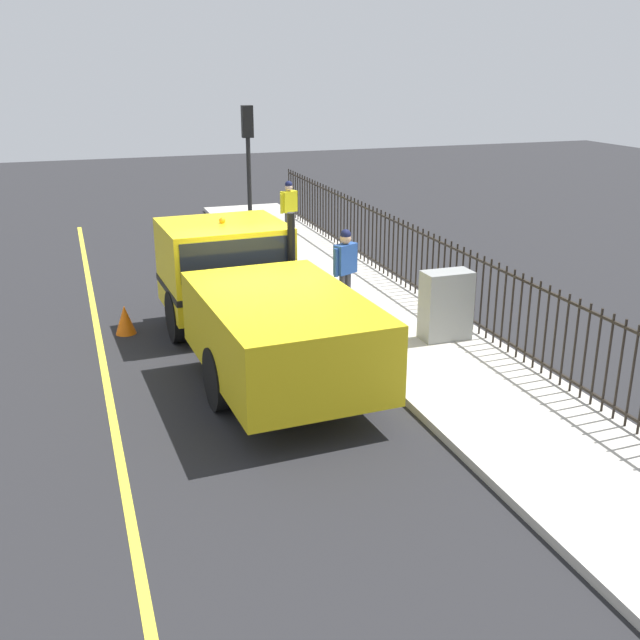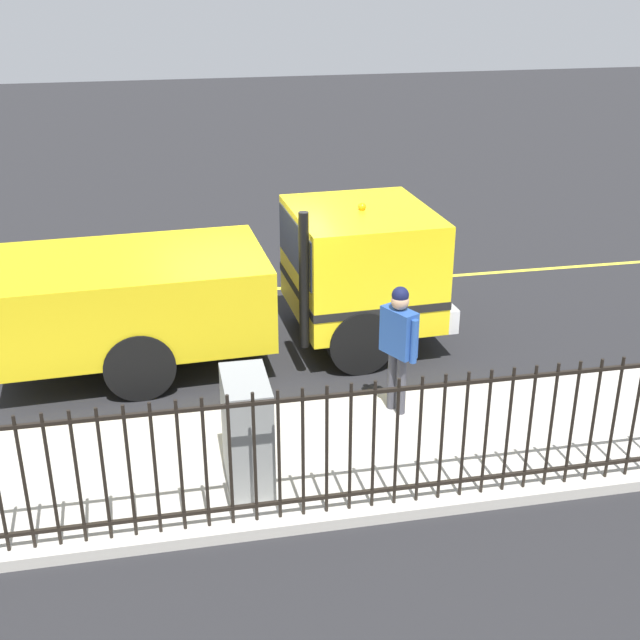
{
  "view_description": "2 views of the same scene",
  "coord_description": "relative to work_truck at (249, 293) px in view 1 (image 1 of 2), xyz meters",
  "views": [
    {
      "loc": [
        -3.01,
        -11.84,
        4.93
      ],
      "look_at": [
        0.97,
        -0.29,
        0.69
      ],
      "focal_mm": 41.58,
      "sensor_mm": 36.0,
      "label": 1
    },
    {
      "loc": [
        11.18,
        -1.26,
        5.54
      ],
      "look_at": [
        0.49,
        0.9,
        0.75
      ],
      "focal_mm": 46.97,
      "sensor_mm": 36.0,
      "label": 2
    }
  ],
  "objects": [
    {
      "name": "pedestrian_distant",
      "position": [
        3.18,
        8.18,
        -0.03
      ],
      "size": [
        0.58,
        0.38,
        1.67
      ],
      "rotation": [
        0.0,
        0.0,
        0.41
      ],
      "color": "yellow",
      "rests_on": "sidewalk_slab"
    },
    {
      "name": "iron_fence",
      "position": [
        4.26,
        -0.07,
        -0.29
      ],
      "size": [
        0.04,
        23.72,
        1.5
      ],
      "color": "black",
      "rests_on": "sidewalk_slab"
    },
    {
      "name": "ground_plane",
      "position": [
        0.2,
        -0.07,
        -1.18
      ],
      "size": [
        61.29,
        61.29,
        0.0
      ],
      "primitive_type": "plane",
      "color": "#232326",
      "rests_on": "ground"
    },
    {
      "name": "worker_standing",
      "position": [
        2.35,
        1.48,
        -0.01
      ],
      "size": [
        0.58,
        0.41,
        1.71
      ],
      "rotation": [
        0.0,
        0.0,
        -2.68
      ],
      "color": "#264C99",
      "rests_on": "sidewalk_slab"
    },
    {
      "name": "work_truck",
      "position": [
        0.0,
        0.0,
        0.0
      ],
      "size": [
        2.56,
        6.55,
        2.42
      ],
      "rotation": [
        0.0,
        0.0,
        0.05
      ],
      "color": "yellow",
      "rests_on": "ground"
    },
    {
      "name": "lane_marking",
      "position": [
        -2.49,
        -0.07,
        -1.18
      ],
      "size": [
        0.12,
        25.07,
        0.01
      ],
      "primitive_type": "cube",
      "color": "yellow",
      "rests_on": "ground"
    },
    {
      "name": "traffic_light_near",
      "position": [
        2.08,
        8.3,
        1.6
      ],
      "size": [
        0.3,
        0.21,
        3.72
      ],
      "rotation": [
        0.0,
        0.0,
        3.13
      ],
      "color": "black",
      "rests_on": "sidewalk_slab"
    },
    {
      "name": "traffic_cone",
      "position": [
        -1.97,
        1.97,
        -0.9
      ],
      "size": [
        0.39,
        0.39,
        0.56
      ],
      "primitive_type": "cone",
      "color": "orange",
      "rests_on": "ground"
    },
    {
      "name": "utility_cabinet",
      "position": [
        3.53,
        -0.56,
        -0.42
      ],
      "size": [
        0.89,
        0.49,
        1.27
      ],
      "primitive_type": "cube",
      "color": "gray",
      "rests_on": "sidewalk_slab"
    },
    {
      "name": "sidewalk_slab",
      "position": [
        3.09,
        -0.07,
        -1.12
      ],
      "size": [
        2.68,
        27.86,
        0.13
      ],
      "primitive_type": "cube",
      "color": "#B7B2A8",
      "rests_on": "ground"
    }
  ]
}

